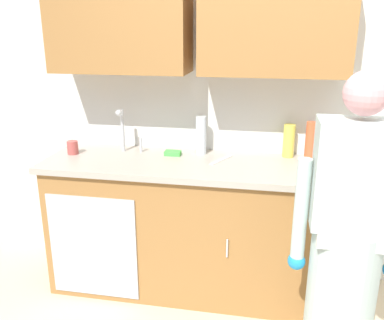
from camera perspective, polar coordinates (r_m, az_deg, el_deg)
kitchen_wall_with_uppers at (r=2.90m, az=9.16°, el=11.26°), size 4.80×0.44×2.70m
counter_cabinet at (r=2.96m, az=-0.20°, el=-9.27°), size 1.90×0.62×0.90m
countertop at (r=2.77m, az=-0.14°, el=-0.59°), size 1.96×0.66×0.04m
sink at (r=2.90m, az=-9.50°, el=0.12°), size 0.50×0.36×0.35m
person_at_sink at (r=2.26m, az=20.14°, el=-12.73°), size 0.55×0.34×1.62m
bottle_cleaner_spray at (r=2.91m, az=13.07°, el=2.56°), size 0.08×0.08×0.23m
bottle_water_tall at (r=2.90m, az=1.25°, el=3.40°), size 0.07×0.07×0.27m
bottle_dish_liquid at (r=2.87m, az=15.84°, el=2.48°), size 0.07×0.07×0.26m
cup_by_sink at (r=3.03m, az=-15.97°, el=1.65°), size 0.08×0.08×0.09m
knife_on_counter at (r=2.80m, az=4.00°, el=0.01°), size 0.13×0.23×0.01m
sponge at (r=2.90m, az=-2.65°, el=0.96°), size 0.11×0.07×0.03m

